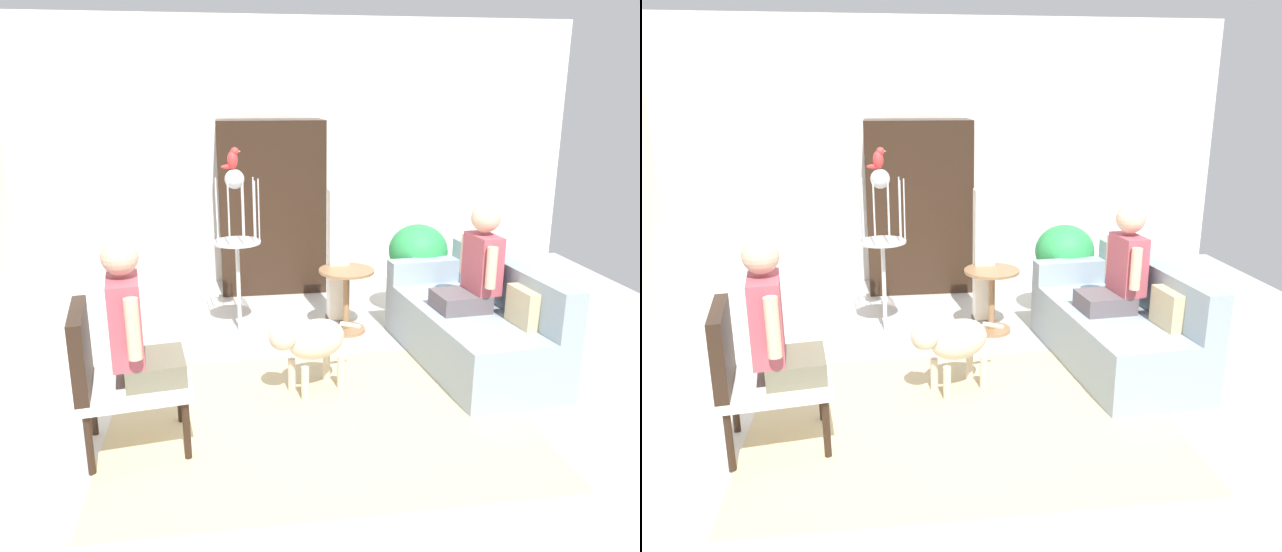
# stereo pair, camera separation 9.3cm
# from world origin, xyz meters

# --- Properties ---
(ground_plane) EXTENTS (7.44, 7.44, 0.00)m
(ground_plane) POSITION_xyz_m (0.00, 0.00, 0.00)
(ground_plane) COLOR beige
(back_wall) EXTENTS (6.54, 0.12, 2.89)m
(back_wall) POSITION_xyz_m (0.00, 3.16, 1.45)
(back_wall) COLOR silver
(back_wall) RESTS_ON ground
(area_rug) EXTENTS (2.76, 2.07, 0.01)m
(area_rug) POSITION_xyz_m (-0.15, -0.25, 0.00)
(area_rug) COLOR #C6B284
(area_rug) RESTS_ON ground
(couch) EXTENTS (0.96, 1.79, 0.82)m
(couch) POSITION_xyz_m (1.24, 0.53, 0.30)
(couch) COLOR #8EA0AD
(couch) RESTS_ON ground
(armchair) EXTENTS (0.72, 0.64, 0.92)m
(armchair) POSITION_xyz_m (-1.42, -0.42, 0.52)
(armchair) COLOR black
(armchair) RESTS_ON ground
(person_on_couch) EXTENTS (0.49, 0.50, 0.84)m
(person_on_couch) POSITION_xyz_m (1.21, 0.50, 0.80)
(person_on_couch) COLOR #5A5156
(person_on_armchair) EXTENTS (0.46, 0.55, 0.88)m
(person_on_armchair) POSITION_xyz_m (-1.27, -0.40, 0.80)
(person_on_armchair) COLOR #69654F
(round_end_table) EXTENTS (0.50, 0.50, 0.59)m
(round_end_table) POSITION_xyz_m (0.34, 1.31, 0.35)
(round_end_table) COLOR olive
(round_end_table) RESTS_ON ground
(dog) EXTENTS (0.72, 0.46, 0.61)m
(dog) POSITION_xyz_m (-0.14, 0.16, 0.40)
(dog) COLOR beige
(dog) RESTS_ON ground
(bird_cage_stand) EXTENTS (0.41, 0.41, 1.48)m
(bird_cage_stand) POSITION_xyz_m (-0.62, 1.38, 0.78)
(bird_cage_stand) COLOR silver
(bird_cage_stand) RESTS_ON ground
(parrot) EXTENTS (0.17, 0.10, 0.18)m
(parrot) POSITION_xyz_m (-0.63, 1.38, 1.57)
(parrot) COLOR red
(parrot) RESTS_ON bird_cage_stand
(potted_plant) EXTENTS (0.56, 0.56, 0.91)m
(potted_plant) POSITION_xyz_m (1.09, 1.59, 0.58)
(potted_plant) COLOR beige
(potted_plant) RESTS_ON ground
(column_lamp) EXTENTS (0.20, 0.20, 1.27)m
(column_lamp) POSITION_xyz_m (0.30, 1.52, 0.63)
(column_lamp) COLOR #4C4742
(column_lamp) RESTS_ON ground
(armoire_cabinet) EXTENTS (1.12, 0.56, 1.83)m
(armoire_cabinet) POSITION_xyz_m (-0.21, 2.75, 0.92)
(armoire_cabinet) COLOR black
(armoire_cabinet) RESTS_ON ground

